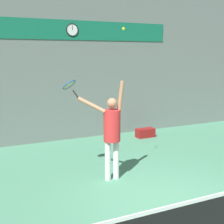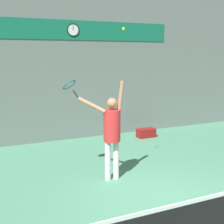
{
  "view_description": "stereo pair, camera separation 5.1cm",
  "coord_description": "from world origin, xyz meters",
  "px_view_note": "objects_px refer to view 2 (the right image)",
  "views": [
    {
      "loc": [
        -3.39,
        -4.17,
        2.76
      ],
      "look_at": [
        -0.57,
        1.81,
        1.53
      ],
      "focal_mm": 50.0,
      "sensor_mm": 36.0,
      "label": 1
    },
    {
      "loc": [
        -3.34,
        -4.2,
        2.76
      ],
      "look_at": [
        -0.57,
        1.81,
        1.53
      ],
      "focal_mm": 50.0,
      "sensor_mm": 36.0,
      "label": 2
    }
  ],
  "objects_px": {
    "scoreboard_clock": "(73,30)",
    "water_bottle": "(112,137)",
    "tennis_racket": "(70,86)",
    "equipment_bag": "(146,133)",
    "tennis_player": "(112,129)",
    "tennis_ball": "(124,29)"
  },
  "relations": [
    {
      "from": "tennis_player",
      "to": "equipment_bag",
      "type": "bearing_deg",
      "value": 47.36
    },
    {
      "from": "scoreboard_clock",
      "to": "tennis_player",
      "type": "height_order",
      "value": "scoreboard_clock"
    },
    {
      "from": "tennis_racket",
      "to": "water_bottle",
      "type": "distance_m",
      "value": 3.73
    },
    {
      "from": "tennis_player",
      "to": "tennis_racket",
      "type": "height_order",
      "value": "tennis_racket"
    },
    {
      "from": "tennis_ball",
      "to": "equipment_bag",
      "type": "xyz_separation_m",
      "value": [
        2.31,
        2.82,
        -3.13
      ]
    },
    {
      "from": "equipment_bag",
      "to": "water_bottle",
      "type": "bearing_deg",
      "value": 174.97
    },
    {
      "from": "water_bottle",
      "to": "tennis_ball",
      "type": "bearing_deg",
      "value": -110.59
    },
    {
      "from": "tennis_ball",
      "to": "water_bottle",
      "type": "distance_m",
      "value": 4.45
    },
    {
      "from": "tennis_racket",
      "to": "tennis_ball",
      "type": "height_order",
      "value": "tennis_ball"
    },
    {
      "from": "tennis_player",
      "to": "equipment_bag",
      "type": "height_order",
      "value": "tennis_player"
    },
    {
      "from": "tennis_racket",
      "to": "tennis_player",
      "type": "bearing_deg",
      "value": -35.71
    },
    {
      "from": "tennis_racket",
      "to": "tennis_ball",
      "type": "bearing_deg",
      "value": -29.81
    },
    {
      "from": "scoreboard_clock",
      "to": "tennis_ball",
      "type": "relative_size",
      "value": 6.13
    },
    {
      "from": "tennis_racket",
      "to": "equipment_bag",
      "type": "height_order",
      "value": "tennis_racket"
    },
    {
      "from": "equipment_bag",
      "to": "tennis_racket",
      "type": "bearing_deg",
      "value": -145.98
    },
    {
      "from": "scoreboard_clock",
      "to": "equipment_bag",
      "type": "bearing_deg",
      "value": -19.92
    },
    {
      "from": "scoreboard_clock",
      "to": "tennis_ball",
      "type": "height_order",
      "value": "scoreboard_clock"
    },
    {
      "from": "equipment_bag",
      "to": "tennis_player",
      "type": "bearing_deg",
      "value": -132.64
    },
    {
      "from": "tennis_racket",
      "to": "scoreboard_clock",
      "type": "bearing_deg",
      "value": 70.36
    },
    {
      "from": "scoreboard_clock",
      "to": "water_bottle",
      "type": "bearing_deg",
      "value": -34.41
    },
    {
      "from": "scoreboard_clock",
      "to": "water_bottle",
      "type": "distance_m",
      "value": 3.61
    },
    {
      "from": "scoreboard_clock",
      "to": "tennis_ball",
      "type": "distance_m",
      "value": 3.64
    }
  ]
}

